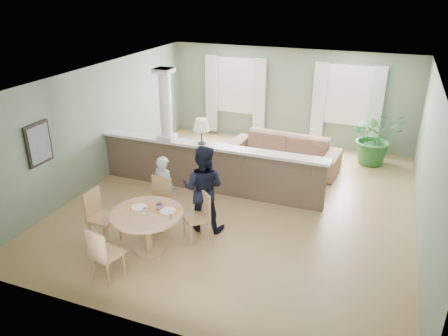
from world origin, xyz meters
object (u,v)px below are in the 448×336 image
at_px(chair_near, 103,253).
at_px(sofa, 283,153).
at_px(houseplant, 376,137).
at_px(child_person, 164,188).
at_px(dining_table, 148,220).
at_px(chair_far_man, 200,214).
at_px(chair_far_boy, 159,200).
at_px(man_person, 203,188).
at_px(chair_side, 100,214).

bearing_deg(chair_near, sofa, -94.18).
xyz_separation_m(houseplant, child_person, (-3.68, -4.47, -0.05)).
bearing_deg(sofa, houseplant, 32.32).
distance_m(chair_near, child_person, 2.09).
distance_m(dining_table, chair_far_man, 0.96).
relative_size(dining_table, child_person, 0.94).
distance_m(sofa, child_person, 3.69).
bearing_deg(dining_table, child_person, 103.50).
bearing_deg(sofa, chair_far_boy, -109.50).
xyz_separation_m(houseplant, chair_near, (-3.65, -6.55, -0.21)).
xyz_separation_m(houseplant, man_person, (-2.82, -4.53, 0.12)).
bearing_deg(chair_near, chair_far_boy, -77.70).
relative_size(houseplant, child_person, 1.08).
bearing_deg(man_person, chair_far_boy, 5.26).
xyz_separation_m(sofa, chair_far_boy, (-1.55, -3.57, 0.13)).
height_order(dining_table, chair_far_man, chair_far_man).
xyz_separation_m(chair_side, man_person, (1.55, 1.11, 0.28)).
distance_m(dining_table, chair_side, 0.96).
xyz_separation_m(dining_table, chair_near, (-0.23, -0.98, -0.10)).
bearing_deg(sofa, chair_side, -112.57).
relative_size(sofa, houseplant, 1.92).
bearing_deg(child_person, chair_side, 73.28).
bearing_deg(dining_table, chair_far_man, 45.01).
distance_m(houseplant, dining_table, 6.54).
distance_m(dining_table, child_person, 1.14).
relative_size(chair_far_man, chair_near, 1.00).
relative_size(sofa, chair_near, 2.99).
xyz_separation_m(chair_far_boy, child_person, (-0.01, 0.24, 0.14)).
height_order(sofa, child_person, child_person).
bearing_deg(sofa, chair_far_man, -95.33).
xyz_separation_m(chair_far_man, chair_side, (-1.63, -0.74, 0.05)).
bearing_deg(chair_near, dining_table, -91.90).
height_order(chair_side, man_person, man_person).
xyz_separation_m(chair_near, chair_side, (-0.72, 0.92, 0.05)).
bearing_deg(dining_table, chair_far_boy, 106.43).
height_order(chair_far_boy, chair_near, chair_far_boy).
height_order(dining_table, chair_far_boy, chair_far_boy).
bearing_deg(houseplant, chair_far_man, -119.17).
relative_size(houseplant, chair_near, 1.55).
bearing_deg(man_person, chair_side, 28.90).
distance_m(chair_near, man_person, 2.21).
distance_m(chair_far_boy, man_person, 0.92).
height_order(sofa, houseplant, houseplant).
distance_m(chair_far_boy, chair_side, 1.16).
distance_m(sofa, houseplant, 2.42).
bearing_deg(chair_far_man, chair_near, -76.41).
distance_m(chair_far_boy, chair_near, 1.85).
height_order(chair_far_man, chair_near, chair_far_man).
xyz_separation_m(sofa, child_person, (-1.56, -3.33, 0.27)).
height_order(chair_far_boy, chair_far_man, chair_far_boy).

